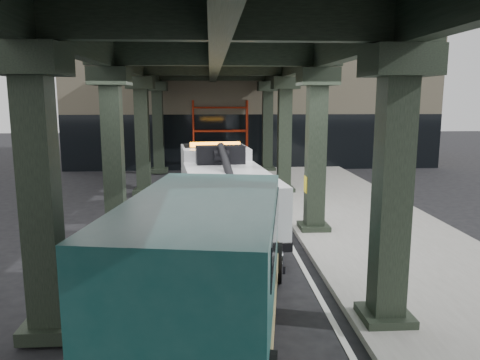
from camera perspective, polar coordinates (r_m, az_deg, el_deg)
name	(u,v)px	position (r m, az deg, el deg)	size (l,w,h in m)	color
ground	(233,257)	(12.53, -0.88, -9.33)	(90.00, 90.00, 0.00)	black
sidewalk	(373,230)	(15.26, 15.96, -5.87)	(5.00, 40.00, 0.15)	gray
lane_stripe	(285,234)	(14.60, 5.46, -6.53)	(0.12, 38.00, 0.01)	silver
viaduct	(215,51)	(13.87, -3.07, 15.42)	(7.40, 32.00, 6.40)	black
building	(248,100)	(31.91, 0.98, 9.76)	(22.00, 10.00, 8.00)	#C6B793
scaffolding	(220,134)	(26.54, -2.42, 5.60)	(3.08, 0.88, 4.00)	#AD250D
tow_truck	(222,186)	(15.09, -2.22, -0.77)	(3.16, 8.50, 2.73)	black
towed_van	(207,263)	(8.11, -4.10, -10.02)	(3.41, 6.63, 2.57)	#113E3C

